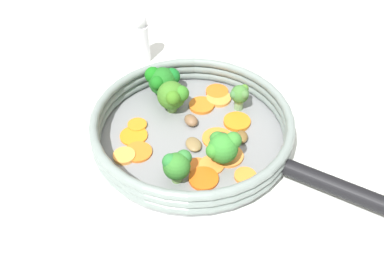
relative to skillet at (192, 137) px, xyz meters
name	(u,v)px	position (x,y,z in m)	size (l,w,h in m)	color
ground_plane	(192,140)	(0.00, 0.00, -0.01)	(4.00, 4.00, 0.00)	white
skillet	(192,137)	(0.00, 0.00, 0.00)	(0.29, 0.29, 0.01)	gray
skillet_rim_wall	(192,125)	(0.00, 0.00, 0.03)	(0.31, 0.31, 0.04)	gray
skillet_handle	(347,191)	(0.23, -0.07, 0.02)	(0.02, 0.02, 0.18)	black
skillet_rivet_left	(263,183)	(0.12, -0.08, 0.01)	(0.01, 0.01, 0.01)	gray
skillet_rivet_right	(284,149)	(0.14, 0.00, 0.01)	(0.01, 0.01, 0.01)	gray
carrot_slice_0	(138,152)	(-0.07, -0.06, 0.01)	(0.04, 0.04, 0.00)	orange
carrot_slice_1	(217,140)	(0.04, 0.00, 0.01)	(0.05, 0.05, 0.00)	orange
carrot_slice_2	(134,136)	(-0.09, -0.02, 0.01)	(0.04, 0.04, 0.00)	orange
carrot_slice_3	(204,179)	(0.04, -0.08, 0.01)	(0.04, 0.04, 0.00)	#E65B13
carrot_slice_4	(137,125)	(-0.09, 0.00, 0.01)	(0.03, 0.03, 0.01)	orange
carrot_slice_5	(198,166)	(0.02, -0.06, 0.01)	(0.03, 0.03, 0.00)	orange
carrot_slice_6	(212,165)	(0.04, -0.06, 0.01)	(0.04, 0.04, 0.00)	orange
carrot_slice_7	(217,92)	(0.02, 0.11, 0.01)	(0.04, 0.04, 0.01)	orange
carrot_slice_8	(228,156)	(0.06, -0.03, 0.01)	(0.05, 0.05, 0.00)	orange
carrot_slice_9	(237,122)	(0.06, 0.04, 0.01)	(0.04, 0.04, 0.01)	orange
carrot_slice_10	(199,105)	(0.00, 0.07, 0.01)	(0.04, 0.04, 0.01)	orange
carrot_slice_11	(124,156)	(-0.09, -0.07, 0.01)	(0.03, 0.03, 0.01)	#F99C41
carrot_slice_12	(219,98)	(0.02, 0.09, 0.01)	(0.04, 0.04, 0.01)	orange
carrot_slice_13	(245,176)	(0.09, -0.07, 0.01)	(0.03, 0.03, 0.00)	orange
broccoli_floret_0	(240,95)	(0.06, 0.08, 0.03)	(0.03, 0.03, 0.04)	#83AC6E
broccoli_floret_1	(173,96)	(-0.04, 0.05, 0.04)	(0.05, 0.05, 0.05)	#689646
broccoli_floret_2	(162,80)	(-0.07, 0.08, 0.04)	(0.06, 0.05, 0.05)	#5E9855
broccoli_floret_3	(179,165)	(0.00, -0.09, 0.03)	(0.04, 0.04, 0.05)	#648C47
broccoli_floret_4	(223,147)	(0.05, -0.04, 0.04)	(0.05, 0.04, 0.05)	#8CAF6D
mushroom_piece_0	(193,144)	(0.01, -0.02, 0.01)	(0.03, 0.02, 0.01)	olive
mushroom_piece_1	(219,138)	(0.04, 0.00, 0.01)	(0.03, 0.02, 0.01)	brown
mushroom_piece_2	(191,120)	(-0.01, 0.02, 0.01)	(0.03, 0.02, 0.01)	brown
mushroom_piece_3	(241,137)	(0.08, 0.01, 0.01)	(0.03, 0.02, 0.01)	brown
salt_shaker	(140,38)	(-0.14, 0.19, 0.04)	(0.03, 0.03, 0.10)	white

